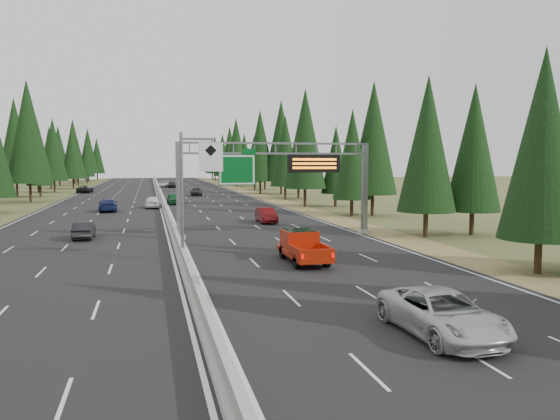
{
  "coord_description": "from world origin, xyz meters",
  "views": [
    {
      "loc": [
        -1.97,
        -9.15,
        6.27
      ],
      "look_at": [
        5.04,
        20.0,
        3.62
      ],
      "focal_mm": 35.0,
      "sensor_mm": 36.0,
      "label": 1
    }
  ],
  "objects": [
    {
      "name": "car_onc_blue",
      "position": [
        -7.03,
        62.21,
        0.87
      ],
      "size": [
        2.56,
        5.59,
        1.59
      ],
      "primitive_type": "imported",
      "rotation": [
        0.0,
        0.0,
        3.2
      ],
      "color": "navy",
      "rests_on": "road"
    },
    {
      "name": "car_onc_white",
      "position": [
        -1.5,
        66.03,
        0.9
      ],
      "size": [
        2.3,
        4.96,
        1.65
      ],
      "primitive_type": "imported",
      "rotation": [
        0.0,
        0.0,
        3.07
      ],
      "color": "white",
      "rests_on": "road"
    },
    {
      "name": "median_barrier",
      "position": [
        0.0,
        80.0,
        0.41
      ],
      "size": [
        0.7,
        260.0,
        0.85
      ],
      "color": "gray",
      "rests_on": "road"
    },
    {
      "name": "car_ahead_dkgrey",
      "position": [
        6.52,
        92.13,
        0.81
      ],
      "size": [
        2.23,
        5.1,
        1.46
      ],
      "primitive_type": "imported",
      "rotation": [
        0.0,
        0.0,
        -0.04
      ],
      "color": "black",
      "rests_on": "road"
    },
    {
      "name": "car_onc_far",
      "position": [
        -14.5,
        106.6,
        0.85
      ],
      "size": [
        3.03,
        5.73,
        1.54
      ],
      "primitive_type": "imported",
      "rotation": [
        0.0,
        0.0,
        3.05
      ],
      "color": "black",
      "rests_on": "road"
    },
    {
      "name": "sign_gantry",
      "position": [
        8.92,
        34.88,
        5.27
      ],
      "size": [
        16.75,
        0.98,
        7.8
      ],
      "color": "slate",
      "rests_on": "road"
    },
    {
      "name": "car_ahead_green",
      "position": [
        1.63,
        72.38,
        0.91
      ],
      "size": [
        2.2,
        4.95,
        1.65
      ],
      "primitive_type": "imported",
      "rotation": [
        0.0,
        0.0,
        0.05
      ],
      "color": "#135429",
      "rests_on": "road"
    },
    {
      "name": "red_pickup",
      "position": [
        7.21,
        23.32,
        1.14
      ],
      "size": [
        2.1,
        5.89,
        1.92
      ],
      "color": "black",
      "rests_on": "road"
    },
    {
      "name": "car_onc_near",
      "position": [
        -7.15,
        37.1,
        0.77
      ],
      "size": [
        1.49,
        4.21,
        1.38
      ],
      "primitive_type": "imported",
      "rotation": [
        0.0,
        0.0,
        3.13
      ],
      "color": "black",
      "rests_on": "road"
    },
    {
      "name": "car_ahead_white",
      "position": [
        1.6,
        128.98,
        0.79
      ],
      "size": [
        2.73,
        5.24,
        1.41
      ],
      "primitive_type": "imported",
      "rotation": [
        0.0,
        0.0,
        -0.08
      ],
      "color": "white",
      "rests_on": "road"
    },
    {
      "name": "road",
      "position": [
        0.0,
        80.0,
        0.04
      ],
      "size": [
        32.0,
        260.0,
        0.08
      ],
      "primitive_type": "cube",
      "color": "black",
      "rests_on": "ground"
    },
    {
      "name": "silver_minivan",
      "position": [
        8.1,
        8.0,
        0.89
      ],
      "size": [
        2.92,
        5.92,
        1.62
      ],
      "primitive_type": "imported",
      "rotation": [
        0.0,
        0.0,
        0.04
      ],
      "color": "silver",
      "rests_on": "road"
    },
    {
      "name": "tree_row_right",
      "position": [
        21.88,
        73.65,
        8.76
      ],
      "size": [
        11.71,
        238.94,
        18.26
      ],
      "color": "black",
      "rests_on": "ground"
    },
    {
      "name": "car_ahead_dkred",
      "position": [
        9.61,
        45.0,
        0.84
      ],
      "size": [
        1.68,
        4.65,
        1.52
      ],
      "primitive_type": "imported",
      "rotation": [
        0.0,
        0.0,
        -0.01
      ],
      "color": "#5A0C0F",
      "rests_on": "road"
    },
    {
      "name": "shoulder_left",
      "position": [
        -17.8,
        80.0,
        0.03
      ],
      "size": [
        3.6,
        260.0,
        0.06
      ],
      "primitive_type": "cube",
      "color": "#495528",
      "rests_on": "ground"
    },
    {
      "name": "shoulder_right",
      "position": [
        17.8,
        80.0,
        0.03
      ],
      "size": [
        3.6,
        260.0,
        0.06
      ],
      "primitive_type": "cube",
      "color": "olive",
      "rests_on": "ground"
    },
    {
      "name": "hov_sign_pole",
      "position": [
        0.58,
        24.97,
        4.72
      ],
      "size": [
        2.8,
        0.5,
        8.0
      ],
      "color": "slate",
      "rests_on": "road"
    },
    {
      "name": "car_ahead_far",
      "position": [
        3.42,
        124.26,
        0.86
      ],
      "size": [
        2.2,
        4.69,
        1.55
      ],
      "primitive_type": "imported",
      "rotation": [
        0.0,
        0.0,
        0.08
      ],
      "color": "black",
      "rests_on": "road"
    }
  ]
}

